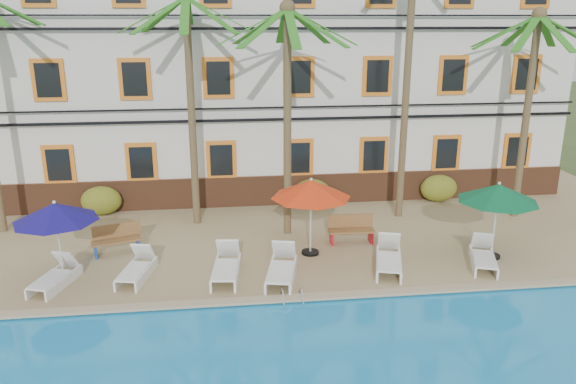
{
  "coord_description": "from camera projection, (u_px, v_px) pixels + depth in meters",
  "views": [
    {
      "loc": [
        -1.5,
        -14.12,
        7.37
      ],
      "look_at": [
        0.59,
        3.0,
        2.0
      ],
      "focal_mm": 35.0,
      "sensor_mm": 36.0,
      "label": 1
    }
  ],
  "objects": [
    {
      "name": "ground",
      "position": [
        280.0,
        292.0,
        15.75
      ],
      "size": [
        100.0,
        100.0,
        0.0
      ],
      "primitive_type": "plane",
      "color": "#384C23",
      "rests_on": "ground"
    },
    {
      "name": "pool_deck",
      "position": [
        265.0,
        225.0,
        20.45
      ],
      "size": [
        30.0,
        12.0,
        0.25
      ],
      "primitive_type": "cube",
      "color": "tan",
      "rests_on": "ground"
    },
    {
      "name": "pool_coping",
      "position": [
        284.0,
        298.0,
        14.81
      ],
      "size": [
        30.0,
        0.35,
        0.06
      ],
      "primitive_type": "cube",
      "color": "tan",
      "rests_on": "pool_deck"
    },
    {
      "name": "hotel_building",
      "position": [
        254.0,
        67.0,
        23.61
      ],
      "size": [
        25.4,
        6.44,
        10.22
      ],
      "color": "silver",
      "rests_on": "pool_deck"
    },
    {
      "name": "palm_b",
      "position": [
        190.0,
        79.0,
        18.85
      ],
      "size": [
        4.47,
        4.47,
        8.02
      ],
      "color": "brown",
      "rests_on": "pool_deck"
    },
    {
      "name": "palm_c",
      "position": [
        287.0,
        88.0,
        17.95
      ],
      "size": [
        4.47,
        4.47,
        7.66
      ],
      "color": "brown",
      "rests_on": "pool_deck"
    },
    {
      "name": "palm_d",
      "position": [
        409.0,
        40.0,
        19.19
      ],
      "size": [
        4.47,
        4.47,
        10.21
      ],
      "color": "brown",
      "rests_on": "pool_deck"
    },
    {
      "name": "palm_e",
      "position": [
        530.0,
        85.0,
        19.66
      ],
      "size": [
        4.47,
        4.47,
        7.48
      ],
      "color": "brown",
      "rests_on": "pool_deck"
    },
    {
      "name": "shrub_left",
      "position": [
        101.0,
        201.0,
        21.06
      ],
      "size": [
        1.5,
        0.9,
        1.1
      ],
      "primitive_type": "ellipsoid",
      "color": "#204F16",
      "rests_on": "pool_deck"
    },
    {
      "name": "shrub_mid",
      "position": [
        312.0,
        193.0,
        21.99
      ],
      "size": [
        1.5,
        0.9,
        1.1
      ],
      "primitive_type": "ellipsoid",
      "color": "#204F16",
      "rests_on": "pool_deck"
    },
    {
      "name": "shrub_right",
      "position": [
        439.0,
        188.0,
        22.59
      ],
      "size": [
        1.5,
        0.9,
        1.1
      ],
      "primitive_type": "ellipsoid",
      "color": "#204F16",
      "rests_on": "pool_deck"
    },
    {
      "name": "umbrella_blue",
      "position": [
        55.0,
        212.0,
        15.43
      ],
      "size": [
        2.34,
        2.34,
        2.34
      ],
      "color": "black",
      "rests_on": "pool_deck"
    },
    {
      "name": "umbrella_red",
      "position": [
        311.0,
        189.0,
        17.08
      ],
      "size": [
        2.48,
        2.48,
        2.48
      ],
      "color": "black",
      "rests_on": "pool_deck"
    },
    {
      "name": "umbrella_green",
      "position": [
        498.0,
        193.0,
        16.83
      ],
      "size": [
        2.44,
        2.44,
        2.44
      ],
      "color": "black",
      "rests_on": "pool_deck"
    },
    {
      "name": "lounger_a",
      "position": [
        55.0,
        276.0,
        15.52
      ],
      "size": [
        1.15,
        1.9,
        0.85
      ],
      "color": "white",
      "rests_on": "pool_deck"
    },
    {
      "name": "lounger_b",
      "position": [
        137.0,
        268.0,
        16.0
      ],
      "size": [
        1.03,
        1.92,
        0.86
      ],
      "color": "white",
      "rests_on": "pool_deck"
    },
    {
      "name": "lounger_c",
      "position": [
        226.0,
        266.0,
        16.06
      ],
      "size": [
        0.94,
        2.09,
        0.96
      ],
      "color": "white",
      "rests_on": "pool_deck"
    },
    {
      "name": "lounger_d",
      "position": [
        282.0,
        268.0,
        15.91
      ],
      "size": [
        1.16,
        2.17,
        0.97
      ],
      "color": "white",
      "rests_on": "pool_deck"
    },
    {
      "name": "lounger_e",
      "position": [
        389.0,
        259.0,
        16.57
      ],
      "size": [
        1.25,
        2.15,
        0.96
      ],
      "color": "white",
      "rests_on": "pool_deck"
    },
    {
      "name": "lounger_f",
      "position": [
        483.0,
        256.0,
        16.78
      ],
      "size": [
        1.25,
        1.98,
        0.88
      ],
      "color": "white",
      "rests_on": "pool_deck"
    },
    {
      "name": "bench_left",
      "position": [
        116.0,
        239.0,
        17.64
      ],
      "size": [
        1.57,
        0.9,
        0.93
      ],
      "color": "olive",
      "rests_on": "pool_deck"
    },
    {
      "name": "bench_right",
      "position": [
        351.0,
        229.0,
        18.48
      ],
      "size": [
        1.52,
        0.53,
        0.93
      ],
      "color": "olive",
      "rests_on": "pool_deck"
    },
    {
      "name": "pool_ladder",
      "position": [
        292.0,
        301.0,
        14.75
      ],
      "size": [
        0.54,
        0.74,
        0.74
      ],
      "color": "silver",
      "rests_on": "ground"
    }
  ]
}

